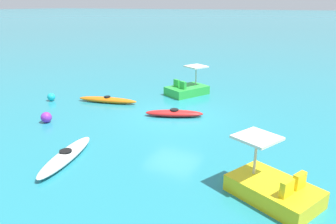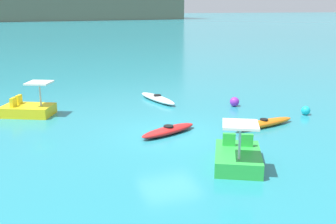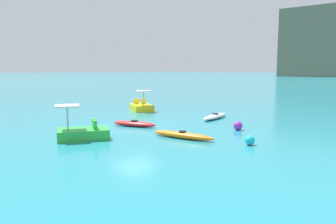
# 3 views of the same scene
# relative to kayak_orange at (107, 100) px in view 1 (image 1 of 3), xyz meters

# --- Properties ---
(ground_plane) EXTENTS (600.00, 600.00, 0.00)m
(ground_plane) POSITION_rel_kayak_orange_xyz_m (-4.30, 0.41, -0.16)
(ground_plane) COLOR teal
(kayak_orange) EXTENTS (3.45, 1.31, 0.37)m
(kayak_orange) POSITION_rel_kayak_orange_xyz_m (0.00, 0.00, 0.00)
(kayak_orange) COLOR orange
(kayak_orange) RESTS_ON ground_plane
(kayak_white) EXTENTS (1.46, 3.45, 0.37)m
(kayak_white) POSITION_rel_kayak_orange_xyz_m (-2.95, 6.31, 0.00)
(kayak_white) COLOR white
(kayak_white) RESTS_ON ground_plane
(kayak_red) EXTENTS (2.85, 1.70, 0.37)m
(kayak_red) POSITION_rel_kayak_orange_xyz_m (-4.33, 0.41, 0.00)
(kayak_red) COLOR red
(kayak_red) RESTS_ON ground_plane
(pedal_boat_yellow) EXTENTS (2.81, 2.37, 1.68)m
(pedal_boat_yellow) POSITION_rel_kayak_orange_xyz_m (-9.86, 5.48, 0.17)
(pedal_boat_yellow) COLOR yellow
(pedal_boat_yellow) RESTS_ON ground_plane
(pedal_boat_green) EXTENTS (2.42, 2.82, 1.68)m
(pedal_boat_green) POSITION_rel_kayak_orange_xyz_m (-3.26, -3.60, 0.17)
(pedal_boat_green) COLOR green
(pedal_boat_green) RESTS_ON ground_plane
(buoy_purple) EXTENTS (0.50, 0.50, 0.50)m
(buoy_purple) POSITION_rel_kayak_orange_xyz_m (0.60, 3.84, 0.09)
(buoy_purple) COLOR purple
(buoy_purple) RESTS_ON ground_plane
(buoy_cyan) EXTENTS (0.44, 0.44, 0.44)m
(buoy_cyan) POSITION_rel_kayak_orange_xyz_m (3.08, 1.12, 0.06)
(buoy_cyan) COLOR #19B7C6
(buoy_cyan) RESTS_ON ground_plane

